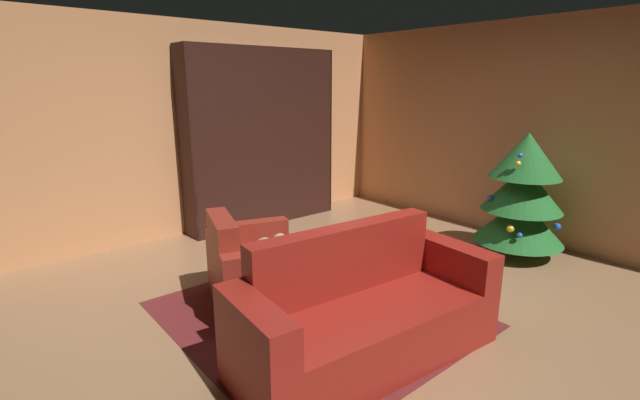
% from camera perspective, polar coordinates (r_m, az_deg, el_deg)
% --- Properties ---
extents(ground_plane, '(6.57, 6.57, 0.00)m').
position_cam_1_polar(ground_plane, '(4.06, 5.00, -12.66)').
color(ground_plane, '#926947').
extents(wall_back, '(5.59, 0.06, 2.58)m').
position_cam_1_polar(wall_back, '(5.92, 24.76, 7.82)').
color(wall_back, tan).
rests_on(wall_back, ground).
extents(wall_left, '(0.06, 5.55, 2.58)m').
position_cam_1_polar(wall_left, '(5.92, -14.12, 8.72)').
color(wall_left, tan).
rests_on(wall_left, ground).
extents(area_rug, '(2.27, 2.12, 0.01)m').
position_cam_1_polar(area_rug, '(3.84, -0.58, -14.24)').
color(area_rug, maroon).
rests_on(area_rug, ground).
extents(bookshelf_unit, '(0.37, 2.14, 2.30)m').
position_cam_1_polar(bookshelf_unit, '(6.09, -6.26, 7.68)').
color(bookshelf_unit, black).
rests_on(bookshelf_unit, ground).
extents(armchair_red, '(1.11, 0.99, 0.82)m').
position_cam_1_polar(armchair_red, '(3.90, -8.19, -9.12)').
color(armchair_red, maroon).
rests_on(armchair_red, ground).
extents(couch_red, '(0.90, 1.95, 0.89)m').
position_cam_1_polar(couch_red, '(3.20, 5.63, -14.49)').
color(couch_red, maroon).
rests_on(couch_red, ground).
extents(coffee_table, '(0.66, 0.66, 0.43)m').
position_cam_1_polar(coffee_table, '(3.55, -0.84, -9.77)').
color(coffee_table, black).
rests_on(coffee_table, ground).
extents(book_stack_on_table, '(0.23, 0.18, 0.11)m').
position_cam_1_polar(book_stack_on_table, '(3.46, -1.17, -8.69)').
color(book_stack_on_table, '#C63C30').
rests_on(book_stack_on_table, coffee_table).
extents(bottle_on_table, '(0.07, 0.07, 0.25)m').
position_cam_1_polar(bottle_on_table, '(3.44, 1.98, -8.02)').
color(bottle_on_table, '#16591F').
rests_on(bottle_on_table, coffee_table).
extents(decorated_tree, '(0.94, 0.94, 1.36)m').
position_cam_1_polar(decorated_tree, '(5.31, 24.29, 0.75)').
color(decorated_tree, brown).
rests_on(decorated_tree, ground).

